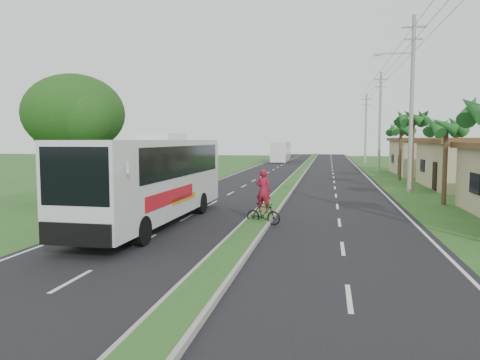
# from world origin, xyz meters

# --- Properties ---
(ground) EXTENTS (180.00, 180.00, 0.00)m
(ground) POSITION_xyz_m (0.00, 0.00, 0.00)
(ground) COLOR #26551F
(ground) RESTS_ON ground
(road_asphalt) EXTENTS (14.00, 160.00, 0.02)m
(road_asphalt) POSITION_xyz_m (0.00, 20.00, 0.01)
(road_asphalt) COLOR black
(road_asphalt) RESTS_ON ground
(median_strip) EXTENTS (1.20, 160.00, 0.18)m
(median_strip) POSITION_xyz_m (0.00, 20.00, 0.10)
(median_strip) COLOR gray
(median_strip) RESTS_ON ground
(lane_edge_left) EXTENTS (0.12, 160.00, 0.01)m
(lane_edge_left) POSITION_xyz_m (-6.70, 20.00, 0.00)
(lane_edge_left) COLOR silver
(lane_edge_left) RESTS_ON ground
(lane_edge_right) EXTENTS (0.12, 160.00, 0.01)m
(lane_edge_right) POSITION_xyz_m (6.70, 20.00, 0.00)
(lane_edge_right) COLOR silver
(lane_edge_right) RESTS_ON ground
(shop_mid) EXTENTS (7.60, 10.60, 3.67)m
(shop_mid) POSITION_xyz_m (14.00, 22.00, 1.86)
(shop_mid) COLOR tan
(shop_mid) RESTS_ON ground
(shop_far) EXTENTS (8.60, 11.60, 3.82)m
(shop_far) POSITION_xyz_m (14.00, 36.00, 1.93)
(shop_far) COLOR tan
(shop_far) RESTS_ON ground
(palm_verge_b) EXTENTS (2.40, 2.40, 5.05)m
(palm_verge_b) POSITION_xyz_m (9.40, 12.00, 4.36)
(palm_verge_b) COLOR #473321
(palm_verge_b) RESTS_ON ground
(palm_verge_c) EXTENTS (2.40, 2.40, 5.85)m
(palm_verge_c) POSITION_xyz_m (8.80, 19.00, 5.12)
(palm_verge_c) COLOR #473321
(palm_verge_c) RESTS_ON ground
(palm_verge_d) EXTENTS (2.40, 2.40, 5.25)m
(palm_verge_d) POSITION_xyz_m (9.30, 28.00, 4.55)
(palm_verge_d) COLOR #473321
(palm_verge_d) RESTS_ON ground
(shade_tree) EXTENTS (6.30, 6.00, 7.54)m
(shade_tree) POSITION_xyz_m (-12.11, 10.02, 5.03)
(shade_tree) COLOR #473321
(shade_tree) RESTS_ON ground
(utility_pole_b) EXTENTS (3.20, 0.28, 12.00)m
(utility_pole_b) POSITION_xyz_m (8.47, 18.00, 6.26)
(utility_pole_b) COLOR gray
(utility_pole_b) RESTS_ON ground
(utility_pole_c) EXTENTS (1.60, 0.28, 11.00)m
(utility_pole_c) POSITION_xyz_m (8.50, 38.00, 5.67)
(utility_pole_c) COLOR gray
(utility_pole_c) RESTS_ON ground
(utility_pole_d) EXTENTS (1.60, 0.28, 10.50)m
(utility_pole_d) POSITION_xyz_m (8.50, 58.00, 5.42)
(utility_pole_d) COLOR gray
(utility_pole_d) RESTS_ON ground
(coach_bus_main) EXTENTS (2.80, 12.22, 3.93)m
(coach_bus_main) POSITION_xyz_m (-4.36, 3.11, 2.16)
(coach_bus_main) COLOR silver
(coach_bus_main) RESTS_ON ground
(coach_bus_far) EXTENTS (2.64, 11.23, 3.26)m
(coach_bus_far) POSITION_xyz_m (-4.64, 60.39, 1.85)
(coach_bus_far) COLOR white
(coach_bus_far) RESTS_ON ground
(motorcyclist) EXTENTS (1.63, 0.85, 2.41)m
(motorcyclist) POSITION_xyz_m (0.27, 3.94, 0.94)
(motorcyclist) COLOR black
(motorcyclist) RESTS_ON ground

